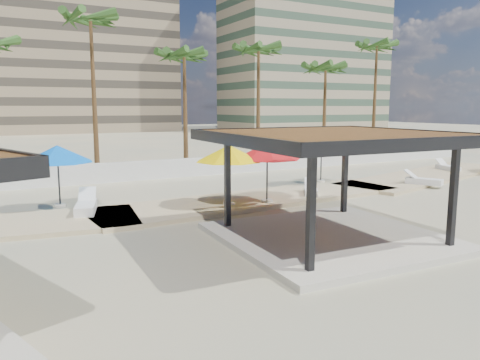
# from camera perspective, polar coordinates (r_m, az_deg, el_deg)

# --- Properties ---
(ground) EXTENTS (200.00, 200.00, 0.00)m
(ground) POSITION_cam_1_polar(r_m,az_deg,el_deg) (15.88, 8.63, -7.66)
(ground) COLOR #CFB889
(ground) RESTS_ON ground
(promenade) EXTENTS (44.45, 7.97, 0.24)m
(promenade) POSITION_cam_1_polar(r_m,az_deg,el_deg) (23.17, 1.13, -2.14)
(promenade) COLOR #C6B284
(promenade) RESTS_ON ground
(boundary_wall) EXTENTS (56.00, 0.30, 1.20)m
(boundary_wall) POSITION_cam_1_polar(r_m,az_deg,el_deg) (29.83, -10.20, 1.26)
(boundary_wall) COLOR silver
(boundary_wall) RESTS_ON ground
(building_mid) EXTENTS (38.00, 16.00, 30.40)m
(building_mid) POSITION_cam_1_polar(r_m,az_deg,el_deg) (91.58, -20.73, 14.48)
(building_mid) COLOR #847259
(building_mid) RESTS_ON ground
(building_east) EXTENTS (32.00, 15.00, 36.40)m
(building_east) POSITION_cam_1_polar(r_m,az_deg,el_deg) (97.67, 7.97, 16.34)
(building_east) COLOR gray
(building_east) RESTS_ON ground
(pavilion_central) EXTENTS (7.63, 7.63, 3.70)m
(pavilion_central) POSITION_cam_1_polar(r_m,az_deg,el_deg) (15.87, 11.15, 0.44)
(pavilion_central) COLOR beige
(pavilion_central) RESTS_ON ground
(umbrella_b) EXTENTS (3.38, 3.38, 2.66)m
(umbrella_b) POSITION_cam_1_polar(r_m,az_deg,el_deg) (20.59, -1.37, 3.25)
(umbrella_b) COLOR beige
(umbrella_b) RESTS_ON promenade
(umbrella_c) EXTENTS (4.07, 4.07, 2.74)m
(umbrella_c) POSITION_cam_1_polar(r_m,az_deg,el_deg) (21.16, 3.34, 3.56)
(umbrella_c) COLOR beige
(umbrella_c) RESTS_ON promenade
(umbrella_d) EXTENTS (3.52, 3.52, 2.57)m
(umbrella_d) POSITION_cam_1_polar(r_m,az_deg,el_deg) (27.27, 9.92, 4.33)
(umbrella_d) COLOR beige
(umbrella_d) RESTS_ON promenade
(umbrella_f) EXTENTS (3.78, 3.78, 2.69)m
(umbrella_f) POSITION_cam_1_polar(r_m,az_deg,el_deg) (21.54, -21.38, 2.96)
(umbrella_f) COLOR beige
(umbrella_f) RESTS_ON promenade
(lounger_a) EXTENTS (1.32, 2.41, 0.87)m
(lounger_a) POSITION_cam_1_polar(r_m,az_deg,el_deg) (20.52, -18.26, -3.10)
(lounger_a) COLOR white
(lounger_a) RESTS_ON promenade
(lounger_b) EXTENTS (1.55, 1.88, 0.71)m
(lounger_b) POSITION_cam_1_polar(r_m,az_deg,el_deg) (23.75, 8.61, -1.25)
(lounger_b) COLOR white
(lounger_b) RESTS_ON promenade
(lounger_c) EXTENTS (1.53, 2.13, 0.78)m
(lounger_c) POSITION_cam_1_polar(r_m,az_deg,el_deg) (28.32, 21.44, -0.10)
(lounger_c) COLOR white
(lounger_c) RESTS_ON promenade
(lounger_d) EXTENTS (0.95, 1.99, 0.72)m
(lounger_d) POSITION_cam_1_polar(r_m,az_deg,el_deg) (35.42, 23.97, 1.42)
(lounger_d) COLOR white
(lounger_d) RESTS_ON promenade
(palm_d) EXTENTS (3.00, 3.00, 10.73)m
(palm_d) POSITION_cam_1_polar(r_m,az_deg,el_deg) (32.00, -17.74, 17.45)
(palm_d) COLOR brown
(palm_d) RESTS_ON ground
(palm_e) EXTENTS (3.00, 3.00, 8.76)m
(palm_e) POSITION_cam_1_polar(r_m,az_deg,el_deg) (33.01, -6.81, 14.30)
(palm_e) COLOR brown
(palm_e) RESTS_ON ground
(palm_f) EXTENTS (3.00, 3.00, 9.52)m
(palm_f) POSITION_cam_1_polar(r_m,az_deg,el_deg) (35.91, 2.28, 15.04)
(palm_f) COLOR brown
(palm_f) RESTS_ON ground
(palm_g) EXTENTS (3.00, 3.00, 8.38)m
(palm_g) POSITION_cam_1_polar(r_m,az_deg,el_deg) (38.90, 10.39, 12.85)
(palm_g) COLOR brown
(palm_g) RESTS_ON ground
(palm_h) EXTENTS (3.00, 3.00, 10.50)m
(palm_h) POSITION_cam_1_polar(r_m,az_deg,el_deg) (43.50, 16.34, 14.84)
(palm_h) COLOR brown
(palm_h) RESTS_ON ground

